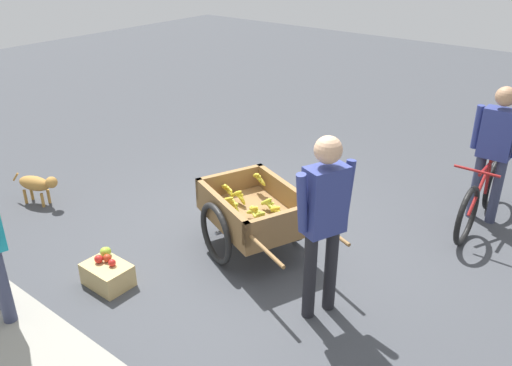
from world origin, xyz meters
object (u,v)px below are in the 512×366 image
(bicycle, at_px, (481,197))
(apple_crate, at_px, (107,273))
(cyclist_person, at_px, (496,144))
(vendor_person, at_px, (324,213))
(fruit_cart, at_px, (254,213))
(dog, at_px, (37,184))

(bicycle, distance_m, apple_crate, 4.09)
(bicycle, distance_m, cyclist_person, 0.61)
(vendor_person, bearing_deg, cyclist_person, -103.18)
(fruit_cart, distance_m, bicycle, 2.60)
(dog, height_order, apple_crate, dog)
(vendor_person, height_order, apple_crate, vendor_person)
(cyclist_person, bearing_deg, apple_crate, 55.65)
(bicycle, relative_size, apple_crate, 3.77)
(cyclist_person, relative_size, apple_crate, 3.58)
(apple_crate, bearing_deg, dog, -13.95)
(cyclist_person, bearing_deg, dog, 34.34)
(cyclist_person, bearing_deg, fruit_cart, 52.12)
(vendor_person, xyz_separation_m, bicycle, (-0.60, -2.42, -0.64))
(vendor_person, height_order, bicycle, vendor_person)
(dog, distance_m, apple_crate, 2.05)
(vendor_person, relative_size, dog, 2.54)
(dog, xyz_separation_m, apple_crate, (-1.99, 0.49, -0.15))
(fruit_cart, height_order, vendor_person, vendor_person)
(bicycle, xyz_separation_m, dog, (4.37, 2.83, -0.08))
(vendor_person, bearing_deg, dog, 6.25)
(bicycle, distance_m, dog, 5.20)
(vendor_person, xyz_separation_m, cyclist_person, (-0.60, -2.57, -0.05))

